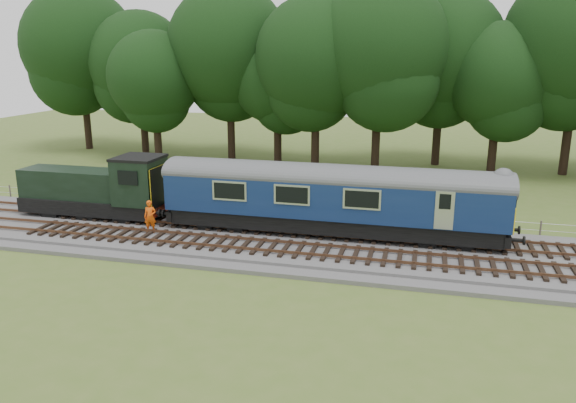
# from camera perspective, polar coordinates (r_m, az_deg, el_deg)

# --- Properties ---
(ground) EXTENTS (120.00, 120.00, 0.00)m
(ground) POSITION_cam_1_polar(r_m,az_deg,el_deg) (29.12, 5.88, -4.93)
(ground) COLOR #506B27
(ground) RESTS_ON ground
(ballast) EXTENTS (70.00, 7.00, 0.35)m
(ballast) POSITION_cam_1_polar(r_m,az_deg,el_deg) (29.06, 5.89, -4.61)
(ballast) COLOR #4C4C4F
(ballast) RESTS_ON ground
(track_north) EXTENTS (67.20, 2.40, 0.21)m
(track_north) POSITION_cam_1_polar(r_m,az_deg,el_deg) (30.29, 6.30, -3.31)
(track_north) COLOR black
(track_north) RESTS_ON ballast
(track_south) EXTENTS (67.20, 2.40, 0.21)m
(track_south) POSITION_cam_1_polar(r_m,az_deg,el_deg) (27.49, 5.40, -5.23)
(track_south) COLOR black
(track_south) RESTS_ON ballast
(fence) EXTENTS (64.00, 0.12, 1.00)m
(fence) POSITION_cam_1_polar(r_m,az_deg,el_deg) (33.35, 7.04, -2.36)
(fence) COLOR #6B6054
(fence) RESTS_ON ground
(tree_line) EXTENTS (70.00, 8.00, 18.00)m
(tree_line) POSITION_cam_1_polar(r_m,az_deg,el_deg) (50.24, 9.64, 3.46)
(tree_line) COLOR black
(tree_line) RESTS_ON ground
(dmu_railcar) EXTENTS (18.05, 2.86, 3.88)m
(dmu_railcar) POSITION_cam_1_polar(r_m,az_deg,el_deg) (29.83, 4.42, 0.83)
(dmu_railcar) COLOR black
(dmu_railcar) RESTS_ON ground
(shunter_loco) EXTENTS (8.91, 2.60, 3.38)m
(shunter_loco) POSITION_cam_1_polar(r_m,az_deg,el_deg) (35.06, -18.63, 1.17)
(shunter_loco) COLOR black
(shunter_loco) RESTS_ON ground
(worker) EXTENTS (0.75, 0.60, 1.79)m
(worker) POSITION_cam_1_polar(r_m,az_deg,el_deg) (31.25, -13.83, -1.50)
(worker) COLOR #F2560C
(worker) RESTS_ON ballast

